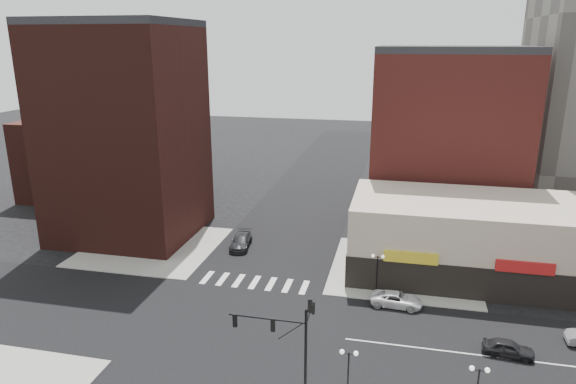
# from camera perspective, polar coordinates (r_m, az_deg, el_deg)

# --- Properties ---
(ground) EXTENTS (240.00, 240.00, 0.00)m
(ground) POSITION_cam_1_polar(r_m,az_deg,el_deg) (45.73, -6.56, -14.45)
(ground) COLOR black
(ground) RESTS_ON ground
(road_ew) EXTENTS (200.00, 14.00, 0.02)m
(road_ew) POSITION_cam_1_polar(r_m,az_deg,el_deg) (45.72, -6.56, -14.44)
(road_ew) COLOR black
(road_ew) RESTS_ON ground
(road_ns) EXTENTS (14.00, 200.00, 0.02)m
(road_ns) POSITION_cam_1_polar(r_m,az_deg,el_deg) (45.72, -6.56, -14.44)
(road_ns) COLOR black
(road_ns) RESTS_ON ground
(sidewalk_nw) EXTENTS (15.00, 15.00, 0.12)m
(sidewalk_nw) POSITION_cam_1_polar(r_m,az_deg,el_deg) (63.00, -14.84, -5.87)
(sidewalk_nw) COLOR gray
(sidewalk_nw) RESTS_ON ground
(sidewalk_ne) EXTENTS (15.00, 15.00, 0.12)m
(sidewalk_ne) POSITION_cam_1_polar(r_m,az_deg,el_deg) (56.48, 12.67, -8.39)
(sidewalk_ne) COLOR gray
(sidewalk_ne) RESTS_ON ground
(building_nw) EXTENTS (16.00, 15.00, 25.00)m
(building_nw) POSITION_cam_1_polar(r_m,az_deg,el_deg) (65.12, -17.59, 6.06)
(building_nw) COLOR #381612
(building_nw) RESTS_ON ground
(building_nw_low) EXTENTS (20.00, 18.00, 12.00)m
(building_nw_low) POSITION_cam_1_polar(r_m,az_deg,el_deg) (86.00, -19.67, 3.82)
(building_nw_low) COLOR #381612
(building_nw_low) RESTS_ON ground
(building_ne_midrise) EXTENTS (18.00, 15.00, 22.00)m
(building_ne_midrise) POSITION_cam_1_polar(r_m,az_deg,el_deg) (67.79, 17.16, 5.19)
(building_ne_midrise) COLOR maroon
(building_ne_midrise) RESTS_ON ground
(building_ne_row) EXTENTS (24.20, 12.20, 8.00)m
(building_ne_row) POSITION_cam_1_polar(r_m,az_deg,el_deg) (56.19, 19.54, -5.51)
(building_ne_row) COLOR #C1B19A
(building_ne_row) RESTS_ON ground
(traffic_signal) EXTENTS (5.59, 3.09, 7.77)m
(traffic_signal) POSITION_cam_1_polar(r_m,az_deg,el_deg) (35.00, 0.51, -15.36)
(traffic_signal) COLOR black
(traffic_signal) RESTS_ON ground
(street_lamp_se_a) EXTENTS (1.22, 0.32, 4.16)m
(street_lamp_se_a) POSITION_cam_1_polar(r_m,az_deg,el_deg) (35.31, 6.74, -18.41)
(street_lamp_se_a) COLOR black
(street_lamp_se_a) RESTS_ON sidewalk_se
(street_lamp_se_b) EXTENTS (1.22, 0.32, 4.16)m
(street_lamp_se_b) POSITION_cam_1_polar(r_m,az_deg,el_deg) (35.67, 20.38, -19.06)
(street_lamp_se_b) COLOR black
(street_lamp_se_b) RESTS_ON sidewalk_se
(street_lamp_ne) EXTENTS (1.22, 0.32, 4.16)m
(street_lamp_ne) POSITION_cam_1_polar(r_m,az_deg,el_deg) (49.24, 9.92, -7.92)
(street_lamp_ne) COLOR black
(street_lamp_ne) RESTS_ON sidewalk_ne
(white_suv) EXTENTS (4.76, 2.36, 1.30)m
(white_suv) POSITION_cam_1_polar(r_m,az_deg,el_deg) (49.02, 11.98, -11.59)
(white_suv) COLOR white
(white_suv) RESTS_ON ground
(dark_sedan_east) EXTENTS (3.96, 1.96, 1.30)m
(dark_sedan_east) POSITION_cam_1_polar(r_m,az_deg,el_deg) (44.70, 23.27, -15.65)
(dark_sedan_east) COLOR black
(dark_sedan_east) RESTS_ON ground
(dark_sedan_north) EXTENTS (2.71, 5.39, 1.50)m
(dark_sedan_north) POSITION_cam_1_polar(r_m,az_deg,el_deg) (60.84, -5.25, -5.47)
(dark_sedan_north) COLOR black
(dark_sedan_north) RESTS_ON ground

